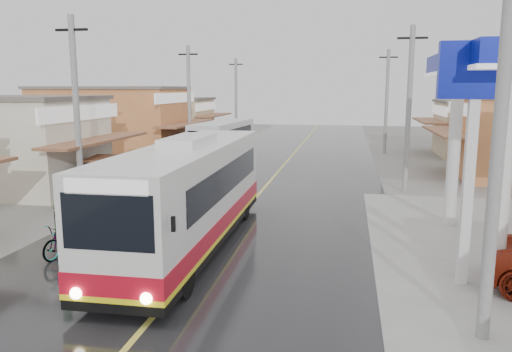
# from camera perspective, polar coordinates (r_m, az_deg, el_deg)

# --- Properties ---
(ground) EXTENTS (120.00, 120.00, 0.00)m
(ground) POSITION_cam_1_polar(r_m,az_deg,el_deg) (12.11, -11.04, -14.90)
(ground) COLOR slate
(ground) RESTS_ON ground
(road) EXTENTS (12.00, 90.00, 0.02)m
(road) POSITION_cam_1_polar(r_m,az_deg,el_deg) (26.02, 1.10, -1.20)
(road) COLOR black
(road) RESTS_ON ground
(centre_line) EXTENTS (0.15, 90.00, 0.01)m
(centre_line) POSITION_cam_1_polar(r_m,az_deg,el_deg) (26.02, 1.10, -1.18)
(centre_line) COLOR #D8CC4C
(centre_line) RESTS_ON road
(shopfronts_left) EXTENTS (11.00, 44.00, 5.20)m
(shopfronts_left) POSITION_cam_1_polar(r_m,az_deg,el_deg) (33.39, -20.58, 0.63)
(shopfronts_left) COLOR tan
(shopfronts_left) RESTS_ON ground
(utility_poles_left) EXTENTS (1.60, 50.00, 8.00)m
(utility_poles_left) POSITION_cam_1_polar(r_m,az_deg,el_deg) (28.91, -12.39, -0.33)
(utility_poles_left) COLOR gray
(utility_poles_left) RESTS_ON ground
(utility_poles_right) EXTENTS (1.60, 36.00, 8.00)m
(utility_poles_right) POSITION_cam_1_polar(r_m,az_deg,el_deg) (25.84, 16.60, -1.73)
(utility_poles_right) COLOR gray
(utility_poles_right) RESTS_ON ground
(coach_bus) EXTENTS (2.73, 11.46, 3.57)m
(coach_bus) POSITION_cam_1_polar(r_m,az_deg,el_deg) (16.10, -7.51, -2.07)
(coach_bus) COLOR silver
(coach_bus) RESTS_ON road
(second_bus) EXTENTS (2.82, 8.45, 2.76)m
(second_bus) POSITION_cam_1_polar(r_m,az_deg,el_deg) (35.16, -3.80, 4.13)
(second_bus) COLOR silver
(second_bus) RESTS_ON road
(cyclist) EXTENTS (1.08, 2.07, 2.12)m
(cyclist) POSITION_cam_1_polar(r_m,az_deg,el_deg) (16.34, -20.87, -6.17)
(cyclist) COLOR black
(cyclist) RESTS_ON ground
(tricycle_near) EXTENTS (1.98, 2.45, 1.84)m
(tricycle_near) POSITION_cam_1_polar(r_m,az_deg,el_deg) (24.91, -16.78, 0.29)
(tricycle_near) COLOR #26262D
(tricycle_near) RESTS_ON ground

